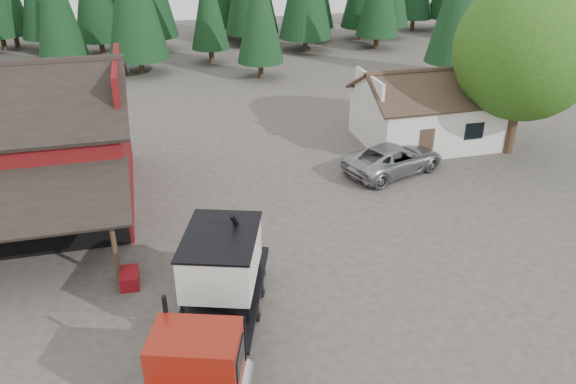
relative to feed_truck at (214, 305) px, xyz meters
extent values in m
plane|color=#443D35|center=(2.41, 2.68, -1.95)|extent=(120.00, 120.00, 0.00)
cube|color=maroon|center=(-2.59, 12.68, 4.05)|extent=(0.25, 7.00, 2.00)
cylinder|color=#382619|center=(-3.19, 4.78, -0.55)|extent=(0.20, 0.20, 2.80)
cube|color=silver|center=(15.41, 15.68, -0.45)|extent=(8.00, 6.00, 3.00)
cube|color=#38281E|center=(15.41, 14.18, 1.80)|extent=(8.60, 3.42, 1.80)
cube|color=#38281E|center=(15.41, 17.18, 1.80)|extent=(8.60, 3.42, 1.80)
cube|color=silver|center=(11.41, 15.68, 1.80)|extent=(0.20, 4.20, 1.50)
cube|color=silver|center=(19.41, 15.68, 1.80)|extent=(0.20, 4.20, 1.50)
cube|color=#38281E|center=(13.91, 12.66, -0.95)|extent=(0.90, 0.06, 2.00)
cube|color=black|center=(16.91, 12.66, -0.35)|extent=(1.20, 0.06, 1.00)
cylinder|color=#382619|center=(19.41, 12.68, -0.35)|extent=(0.60, 0.60, 3.20)
sphere|color=#1E5012|center=(19.41, 12.68, 4.25)|extent=(8.00, 8.00, 8.00)
sphere|color=#1E5012|center=(18.21, 13.48, 3.05)|extent=(4.40, 4.40, 4.40)
sphere|color=#1E5012|center=(20.41, 11.88, 3.35)|extent=(4.80, 4.80, 4.80)
cylinder|color=#382619|center=(8.41, 32.68, -1.15)|extent=(0.44, 0.44, 1.60)
cone|color=black|center=(8.41, 32.68, 3.95)|extent=(3.96, 3.96, 9.00)
cylinder|color=#382619|center=(24.41, 28.68, -1.15)|extent=(0.44, 0.44, 1.60)
cylinder|color=#382619|center=(-1.59, 36.68, -1.15)|extent=(0.44, 0.44, 1.60)
cylinder|color=black|center=(-0.45, 2.03, -1.39)|extent=(0.69, 1.17, 1.11)
cylinder|color=black|center=(1.56, 1.37, -1.39)|extent=(0.69, 1.17, 1.11)
cylinder|color=black|center=(0.00, 3.37, -1.39)|extent=(0.69, 1.17, 1.11)
cylinder|color=black|center=(2.01, 2.71, -1.39)|extent=(0.69, 1.17, 1.11)
cube|color=black|center=(0.05, 0.17, -0.99)|extent=(3.79, 8.59, 0.40)
cube|color=maroon|center=(-0.83, -2.47, 0.12)|extent=(2.84, 2.39, 1.87)
cube|color=black|center=(-1.08, -3.23, 0.43)|extent=(2.04, 0.74, 0.91)
cylinder|color=black|center=(-1.50, -1.29, 0.68)|extent=(0.18, 0.18, 1.82)
cube|color=black|center=(-0.51, -1.51, 0.07)|extent=(2.39, 0.89, 1.62)
cube|color=black|center=(0.49, 1.51, -0.72)|extent=(4.29, 6.37, 0.16)
cube|color=silver|center=(0.49, 1.51, 0.78)|extent=(3.25, 3.89, 1.62)
cone|color=silver|center=(0.49, 1.51, -0.23)|extent=(2.81, 2.81, 0.71)
cube|color=black|center=(0.49, 1.51, 1.61)|extent=(3.38, 4.02, 0.08)
cylinder|color=black|center=(1.51, 2.66, 0.68)|extent=(1.38, 1.97, 3.08)
cube|color=maroon|center=(0.68, 4.00, -0.43)|extent=(0.83, 0.96, 0.45)
cylinder|color=silver|center=(0.48, -2.21, -1.09)|extent=(0.85, 1.14, 0.57)
imported|color=#94979B|center=(11.52, 11.75, -1.12)|extent=(6.50, 4.55, 1.65)
cube|color=maroon|center=(-2.80, 4.58, -1.65)|extent=(0.72, 1.11, 0.60)
camera|label=1|loc=(-1.28, -14.42, 11.30)|focal=35.00mm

